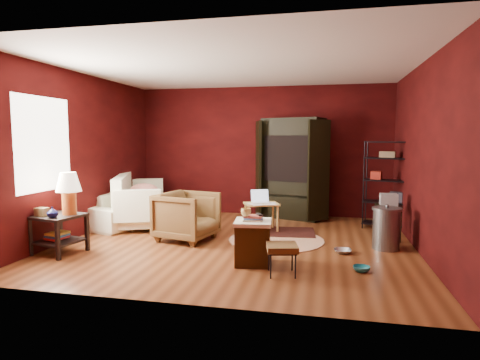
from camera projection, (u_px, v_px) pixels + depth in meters
The scene contains 18 objects.
room at pixel (235, 156), 6.37m from camera, with size 5.54×5.04×2.84m.
sofa at pixel (138, 202), 7.99m from camera, with size 2.16×0.63×0.84m, color white.
armchair at pixel (187, 214), 6.63m from camera, with size 0.85×0.80×0.88m, color black.
pet_bowl_steel at pixel (343, 245), 5.88m from camera, with size 0.26×0.06×0.26m, color #B5B8BC.
pet_bowl_turquoise at pixel (362, 263), 5.08m from camera, with size 0.21×0.07×0.21m, color teal.
vase at pixel (52, 213), 5.63m from camera, with size 0.15×0.16×0.15m, color #0D1245.
mug at pixel (246, 211), 5.30m from camera, with size 0.13×0.11×0.13m, color #E0C56D.
side_table at pixel (64, 205), 5.86m from camera, with size 0.71×0.71×1.19m.
sofa_cushions at pixel (138, 202), 7.96m from camera, with size 1.55×2.26×0.88m.
hamper at pixel (253, 241), 5.38m from camera, with size 0.53×0.53×0.68m.
footstool at pixel (282, 248), 4.95m from camera, with size 0.44×0.44×0.38m.
rug_round at pixel (276, 240), 6.64m from camera, with size 2.06×2.06×0.01m.
rug_oriental at pixel (281, 232), 7.18m from camera, with size 1.26×0.90×0.01m.
laptop_desk at pixel (261, 206), 7.25m from camera, with size 0.72×0.63×0.75m.
tv_armoire at pixel (292, 166), 8.44m from camera, with size 1.58×1.17×2.10m.
wire_shelving at pixel (387, 181), 7.41m from camera, with size 0.86×0.53×1.63m.
small_stand at pixel (388, 205), 6.63m from camera, with size 0.39×0.39×0.77m.
trash_can at pixel (386, 228), 6.10m from camera, with size 0.56×0.56×0.69m.
Camera 1 is at (1.38, -6.23, 1.69)m, focal length 30.00 mm.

